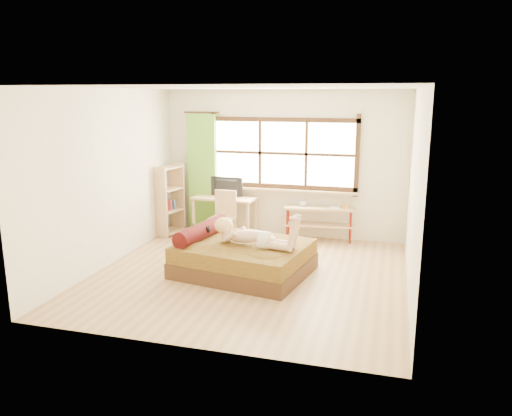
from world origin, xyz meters
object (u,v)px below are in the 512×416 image
(desk, at_px, (225,202))
(chair, at_px, (224,213))
(bed, at_px, (241,257))
(kitten, at_px, (201,231))
(woman, at_px, (253,227))
(bookshelf, at_px, (169,200))
(pipe_shelf, at_px, (320,216))

(desk, distance_m, chair, 0.40)
(bed, distance_m, kitten, 0.75)
(woman, height_order, bookshelf, bookshelf)
(kitten, xyz_separation_m, bookshelf, (-1.26, 1.57, 0.10))
(bed, height_order, kitten, bed)
(bookshelf, bearing_deg, bed, -28.05)
(kitten, bearing_deg, bed, 2.31)
(woman, distance_m, kitten, 0.90)
(woman, height_order, desk, woman)
(chair, bearing_deg, bed, -58.34)
(bed, bearing_deg, woman, -6.50)
(woman, relative_size, pipe_shelf, 1.01)
(kitten, distance_m, desk, 1.81)
(bookshelf, bearing_deg, desk, 24.55)
(chair, distance_m, pipe_shelf, 1.74)
(woman, bearing_deg, bed, 173.50)
(kitten, relative_size, pipe_shelf, 0.22)
(chair, height_order, bookshelf, bookshelf)
(bed, height_order, bookshelf, bookshelf)
(chair, xyz_separation_m, pipe_shelf, (1.67, 0.49, -0.06))
(woman, bearing_deg, desk, 129.59)
(bed, xyz_separation_m, chair, (-0.80, 1.52, 0.26))
(desk, bearing_deg, pipe_shelf, 7.82)
(woman, height_order, kitten, woman)
(bed, height_order, chair, chair)
(bed, distance_m, woman, 0.53)
(pipe_shelf, xyz_separation_m, bookshelf, (-2.81, -0.34, 0.21))
(woman, bearing_deg, chair, 132.31)
(bed, xyz_separation_m, pipe_shelf, (0.87, 2.00, 0.21))
(bed, relative_size, kitten, 7.50)
(desk, bearing_deg, chair, -69.99)
(kitten, bearing_deg, bookshelf, 138.88)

